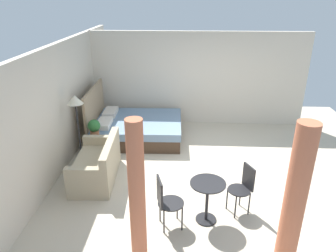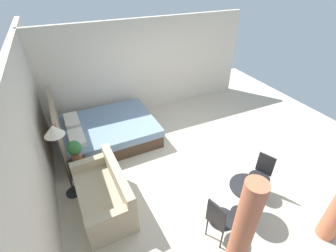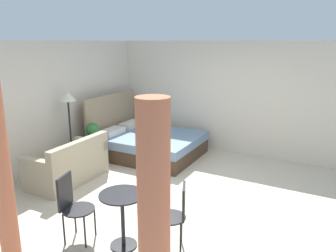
{
  "view_description": "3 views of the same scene",
  "coord_description": "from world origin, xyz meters",
  "px_view_note": "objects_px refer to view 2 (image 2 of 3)",
  "views": [
    {
      "loc": [
        -5.8,
        0.39,
        3.48
      ],
      "look_at": [
        -0.09,
        0.68,
        1.04
      ],
      "focal_mm": 33.55,
      "sensor_mm": 36.0,
      "label": 1
    },
    {
      "loc": [
        -3.39,
        2.22,
        3.66
      ],
      "look_at": [
        0.23,
        0.53,
        0.93
      ],
      "focal_mm": 25.35,
      "sensor_mm": 36.0,
      "label": 2
    },
    {
      "loc": [
        -4.56,
        -2.33,
        2.54
      ],
      "look_at": [
        0.54,
        0.51,
        1.04
      ],
      "focal_mm": 35.3,
      "sensor_mm": 36.0,
      "label": 3
    }
  ],
  "objects_px": {
    "potted_plant": "(74,149)",
    "balcony_table": "(245,195)",
    "bed": "(106,131)",
    "floor_lamp": "(56,139)",
    "cafe_chair_near_couch": "(262,172)",
    "cafe_chair_near_window": "(219,218)",
    "nightstand": "(77,164)",
    "couch": "(105,195)"
  },
  "relations": [
    {
      "from": "couch",
      "to": "nightstand",
      "type": "height_order",
      "value": "couch"
    },
    {
      "from": "potted_plant",
      "to": "nightstand",
      "type": "bearing_deg",
      "value": 14.03
    },
    {
      "from": "floor_lamp",
      "to": "nightstand",
      "type": "bearing_deg",
      "value": -18.32
    },
    {
      "from": "balcony_table",
      "to": "cafe_chair_near_couch",
      "type": "relative_size",
      "value": 0.84
    },
    {
      "from": "cafe_chair_near_window",
      "to": "cafe_chair_near_couch",
      "type": "xyz_separation_m",
      "value": [
        0.47,
        -1.28,
        -0.02
      ]
    },
    {
      "from": "potted_plant",
      "to": "floor_lamp",
      "type": "bearing_deg",
      "value": 155.09
    },
    {
      "from": "potted_plant",
      "to": "cafe_chair_near_couch",
      "type": "distance_m",
      "value": 3.58
    },
    {
      "from": "floor_lamp",
      "to": "cafe_chair_near_couch",
      "type": "xyz_separation_m",
      "value": [
        -1.46,
        -3.23,
        -0.79
      ]
    },
    {
      "from": "couch",
      "to": "cafe_chair_near_couch",
      "type": "bearing_deg",
      "value": -107.99
    },
    {
      "from": "balcony_table",
      "to": "cafe_chair_near_couch",
      "type": "distance_m",
      "value": 0.68
    },
    {
      "from": "balcony_table",
      "to": "cafe_chair_near_window",
      "type": "distance_m",
      "value": 0.69
    },
    {
      "from": "nightstand",
      "to": "cafe_chair_near_couch",
      "type": "relative_size",
      "value": 0.52
    },
    {
      "from": "bed",
      "to": "potted_plant",
      "type": "xyz_separation_m",
      "value": [
        -0.94,
        0.77,
        0.39
      ]
    },
    {
      "from": "balcony_table",
      "to": "nightstand",
      "type": "bearing_deg",
      "value": 46.88
    },
    {
      "from": "nightstand",
      "to": "potted_plant",
      "type": "xyz_separation_m",
      "value": [
        -0.1,
        -0.02,
        0.46
      ]
    },
    {
      "from": "nightstand",
      "to": "floor_lamp",
      "type": "height_order",
      "value": "floor_lamp"
    },
    {
      "from": "potted_plant",
      "to": "bed",
      "type": "bearing_deg",
      "value": -39.13
    },
    {
      "from": "nightstand",
      "to": "cafe_chair_near_window",
      "type": "relative_size",
      "value": 0.5
    },
    {
      "from": "potted_plant",
      "to": "balcony_table",
      "type": "distance_m",
      "value": 3.25
    },
    {
      "from": "floor_lamp",
      "to": "balcony_table",
      "type": "height_order",
      "value": "floor_lamp"
    },
    {
      "from": "nightstand",
      "to": "cafe_chair_near_window",
      "type": "distance_m",
      "value": 3.05
    },
    {
      "from": "cafe_chair_near_couch",
      "to": "nightstand",
      "type": "bearing_deg",
      "value": 56.78
    },
    {
      "from": "bed",
      "to": "cafe_chair_near_couch",
      "type": "xyz_separation_m",
      "value": [
        -2.84,
        -2.26,
        0.23
      ]
    },
    {
      "from": "bed",
      "to": "cafe_chair_near_window",
      "type": "height_order",
      "value": "bed"
    },
    {
      "from": "bed",
      "to": "couch",
      "type": "xyz_separation_m",
      "value": [
        -1.96,
        0.46,
        0.01
      ]
    },
    {
      "from": "couch",
      "to": "balcony_table",
      "type": "xyz_separation_m",
      "value": [
        -1.16,
        -2.1,
        0.2
      ]
    },
    {
      "from": "cafe_chair_near_window",
      "to": "couch",
      "type": "bearing_deg",
      "value": 46.73
    },
    {
      "from": "bed",
      "to": "potted_plant",
      "type": "relative_size",
      "value": 5.42
    },
    {
      "from": "bed",
      "to": "cafe_chair_near_window",
      "type": "distance_m",
      "value": 3.46
    },
    {
      "from": "bed",
      "to": "floor_lamp",
      "type": "distance_m",
      "value": 1.97
    },
    {
      "from": "floor_lamp",
      "to": "cafe_chair_near_couch",
      "type": "bearing_deg",
      "value": -114.38
    },
    {
      "from": "couch",
      "to": "bed",
      "type": "bearing_deg",
      "value": -13.25
    },
    {
      "from": "nightstand",
      "to": "couch",
      "type": "bearing_deg",
      "value": -163.47
    },
    {
      "from": "couch",
      "to": "cafe_chair_near_couch",
      "type": "height_order",
      "value": "cafe_chair_near_couch"
    },
    {
      "from": "cafe_chair_near_couch",
      "to": "bed",
      "type": "bearing_deg",
      "value": 38.49
    },
    {
      "from": "nightstand",
      "to": "balcony_table",
      "type": "bearing_deg",
      "value": -133.12
    },
    {
      "from": "floor_lamp",
      "to": "balcony_table",
      "type": "xyz_separation_m",
      "value": [
        -1.74,
        -2.61,
        -0.8
      ]
    },
    {
      "from": "nightstand",
      "to": "floor_lamp",
      "type": "relative_size",
      "value": 0.29
    },
    {
      "from": "potted_plant",
      "to": "balcony_table",
      "type": "bearing_deg",
      "value": -132.14
    },
    {
      "from": "potted_plant",
      "to": "balcony_table",
      "type": "xyz_separation_m",
      "value": [
        -2.18,
        -2.41,
        -0.18
      ]
    },
    {
      "from": "balcony_table",
      "to": "cafe_chair_near_couch",
      "type": "bearing_deg",
      "value": -65.91
    },
    {
      "from": "nightstand",
      "to": "balcony_table",
      "type": "distance_m",
      "value": 3.34
    }
  ]
}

